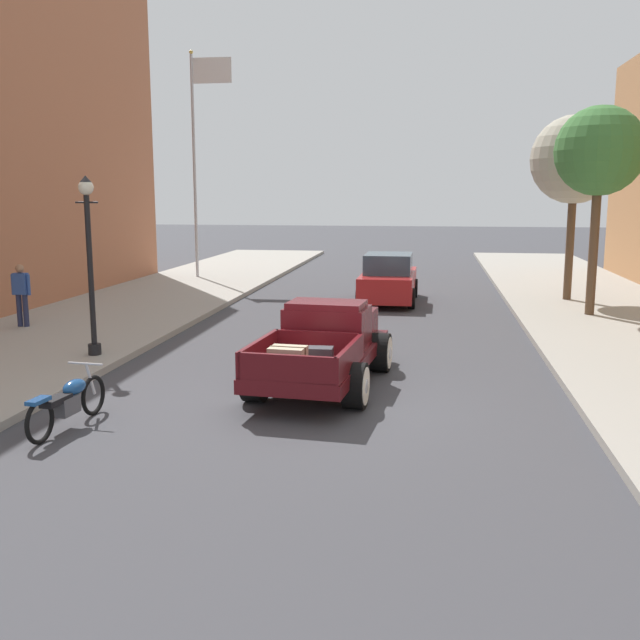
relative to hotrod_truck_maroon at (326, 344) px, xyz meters
name	(u,v)px	position (x,y,z in m)	size (l,w,h in m)	color
ground_plane	(311,405)	(-0.02, -1.62, -0.75)	(140.00, 140.00, 0.00)	#3D3D42
hotrod_truck_maroon	(326,344)	(0.00, 0.00, 0.00)	(2.48, 5.04, 1.58)	#510F14
motorcycle_parked	(68,401)	(-3.57, -3.42, -0.31)	(0.62, 2.12, 0.93)	black
car_background_red	(388,280)	(0.58, 10.65, 0.01)	(1.90, 4.32, 1.65)	#AD1E1E
pedestrian_sidewalk_left	(21,291)	(-8.66, 3.90, 0.33)	(0.53, 0.22, 1.65)	#232847
street_lamp_near	(89,252)	(-5.25, 0.97, 1.63)	(0.50, 0.32, 3.85)	black
flagpole	(199,140)	(-7.56, 15.84, 5.02)	(1.74, 0.16, 9.16)	#B2B2B7
street_tree_second	(600,152)	(6.57, 8.19, 4.00)	(2.51, 2.51, 5.91)	brown
street_tree_third	(575,160)	(6.47, 11.24, 3.92)	(2.83, 2.83, 5.97)	brown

